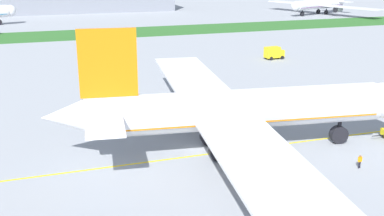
{
  "coord_description": "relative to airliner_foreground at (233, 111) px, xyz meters",
  "views": [
    {
      "loc": [
        -19.22,
        -54.75,
        23.85
      ],
      "look_at": [
        1.49,
        7.08,
        3.57
      ],
      "focal_mm": 44.32,
      "sensor_mm": 36.0,
      "label": 1
    }
  ],
  "objects": [
    {
      "name": "ground_plane",
      "position": [
        -4.0,
        1.75,
        -5.59
      ],
      "size": [
        600.0,
        600.0,
        0.0
      ],
      "primitive_type": "plane",
      "color": "#9399A0",
      "rests_on": "ground"
    },
    {
      "name": "apron_taxi_line",
      "position": [
        -4.0,
        0.04,
        -5.58
      ],
      "size": [
        280.0,
        0.36,
        0.01
      ],
      "primitive_type": "cube",
      "color": "yellow",
      "rests_on": "ground"
    },
    {
      "name": "grass_median_strip",
      "position": [
        -4.0,
        111.3,
        -5.54
      ],
      "size": [
        320.0,
        24.0,
        0.1
      ],
      "primitive_type": "cube",
      "color": "#2D6628",
      "rests_on": "ground"
    },
    {
      "name": "airliner_foreground",
      "position": [
        0.0,
        0.0,
        0.0
      ],
      "size": [
        47.0,
        74.25,
        16.46
      ],
      "color": "white",
      "rests_on": "ground"
    },
    {
      "name": "ground_crew_wingwalker_port",
      "position": [
        -4.21,
        -17.87,
        -4.55
      ],
      "size": [
        0.5,
        0.49,
        1.71
      ],
      "color": "black",
      "rests_on": "ground"
    },
    {
      "name": "ground_crew_marshaller_front",
      "position": [
        12.47,
        -9.83,
        -4.54
      ],
      "size": [
        0.6,
        0.31,
        1.73
      ],
      "color": "black",
      "rests_on": "ground"
    },
    {
      "name": "service_truck_baggage_loader",
      "position": [
        34.16,
        52.99,
        -3.93
      ],
      "size": [
        5.15,
        2.92,
        3.13
      ],
      "color": "yellow",
      "rests_on": "ground"
    },
    {
      "name": "parked_airliner_far_outer",
      "position": [
        104.49,
        140.65,
        -0.93
      ],
      "size": [
        37.3,
        59.53,
        13.72
      ],
      "color": "white",
      "rests_on": "ground"
    }
  ]
}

